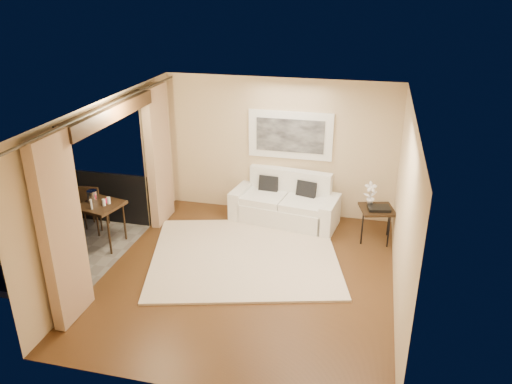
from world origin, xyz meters
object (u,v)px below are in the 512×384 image
(sofa, at_px, (286,204))
(orchid, at_px, (371,194))
(side_table, at_px, (377,211))
(ice_bucket, at_px, (92,196))
(bistro_table, at_px, (100,209))
(balcony_chair_far, at_px, (93,204))
(balcony_chair_near, at_px, (38,245))

(sofa, height_order, orchid, orchid)
(side_table, bearing_deg, ice_bucket, -165.75)
(orchid, bearing_deg, ice_bucket, -164.04)
(bistro_table, distance_m, balcony_chair_far, 0.74)
(balcony_chair_near, bearing_deg, side_table, 15.84)
(balcony_chair_far, height_order, ice_bucket, ice_bucket)
(side_table, relative_size, bistro_table, 0.87)
(side_table, height_order, ice_bucket, ice_bucket)
(balcony_chair_far, xyz_separation_m, balcony_chair_near, (0.06, -1.70, 0.05))
(balcony_chair_far, bearing_deg, orchid, -173.89)
(bistro_table, height_order, balcony_chair_near, balcony_chair_near)
(side_table, xyz_separation_m, ice_bucket, (-4.84, -1.23, 0.33))
(orchid, height_order, balcony_chair_near, orchid)
(sofa, bearing_deg, side_table, -4.71)
(sofa, bearing_deg, balcony_chair_far, -152.81)
(side_table, bearing_deg, balcony_chair_far, -171.28)
(sofa, relative_size, side_table, 3.04)
(bistro_table, height_order, ice_bucket, ice_bucket)
(sofa, height_order, balcony_chair_near, balcony_chair_near)
(orchid, bearing_deg, balcony_chair_near, -152.22)
(orchid, xyz_separation_m, bistro_table, (-4.52, -1.43, -0.13))
(bistro_table, bearing_deg, balcony_chair_near, -109.69)
(balcony_chair_far, bearing_deg, balcony_chair_near, 88.05)
(side_table, xyz_separation_m, orchid, (-0.14, 0.12, 0.28))
(ice_bucket, bearing_deg, balcony_chair_near, -100.82)
(balcony_chair_far, bearing_deg, bistro_table, 128.53)
(side_table, distance_m, bistro_table, 4.84)
(balcony_chair_far, bearing_deg, ice_bucket, 120.70)
(side_table, relative_size, balcony_chair_near, 0.72)
(orchid, relative_size, bistro_table, 0.55)
(side_table, bearing_deg, sofa, 167.10)
(side_table, relative_size, orchid, 1.58)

